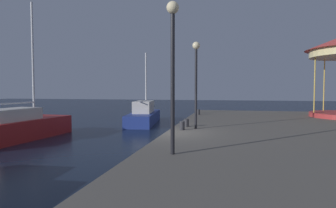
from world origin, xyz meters
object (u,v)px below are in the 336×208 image
(bollard_south, at_px, (186,123))
(sailboat_blue, at_px, (144,115))
(bollard_north, at_px, (198,112))
(sailboat_red, at_px, (17,127))
(lamp_post_mid_promenade, at_px, (196,69))
(lamp_post_near_edge, at_px, (173,51))
(bollard_center, at_px, (182,126))

(bollard_south, bearing_deg, sailboat_blue, 121.20)
(bollard_north, bearing_deg, sailboat_blue, 175.23)
(bollard_south, bearing_deg, sailboat_red, -172.53)
(bollard_north, bearing_deg, lamp_post_mid_promenade, -84.98)
(lamp_post_near_edge, bearing_deg, sailboat_blue, 110.06)
(sailboat_red, xyz_separation_m, bollard_center, (8.88, -0.02, 0.32))
(lamp_post_mid_promenade, xyz_separation_m, bollard_north, (-0.67, 7.59, -2.65))
(sailboat_red, bearing_deg, bollard_south, 7.47)
(sailboat_blue, xyz_separation_m, bollard_north, (4.33, -0.36, 0.34))
(sailboat_blue, height_order, bollard_center, sailboat_blue)
(sailboat_blue, distance_m, lamp_post_near_edge, 14.77)
(lamp_post_near_edge, bearing_deg, sailboat_red, 151.86)
(lamp_post_near_edge, bearing_deg, bollard_center, 96.02)
(sailboat_red, bearing_deg, bollard_center, -0.14)
(sailboat_red, height_order, bollard_center, sailboat_red)
(sailboat_blue, distance_m, bollard_north, 4.36)
(bollard_north, height_order, bollard_south, same)
(sailboat_blue, distance_m, bollard_south, 8.61)
(sailboat_red, distance_m, bollard_center, 8.89)
(sailboat_red, height_order, lamp_post_near_edge, sailboat_red)
(sailboat_blue, bearing_deg, bollard_center, -62.64)
(sailboat_blue, xyz_separation_m, bollard_south, (4.46, -7.36, 0.34))
(sailboat_red, xyz_separation_m, sailboat_blue, (4.46, 8.53, -0.02))
(lamp_post_near_edge, height_order, lamp_post_mid_promenade, lamp_post_near_edge)
(lamp_post_near_edge, xyz_separation_m, bollard_south, (-0.50, 6.20, -2.79))
(bollard_center, relative_size, bollard_south, 1.00)
(bollard_center, height_order, bollard_north, same)
(lamp_post_near_edge, relative_size, bollard_center, 10.97)
(sailboat_blue, bearing_deg, lamp_post_mid_promenade, -57.88)
(lamp_post_mid_promenade, relative_size, bollard_south, 10.36)
(bollard_center, xyz_separation_m, bollard_south, (0.03, 1.19, 0.00))
(lamp_post_mid_promenade, distance_m, bollard_center, 2.77)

